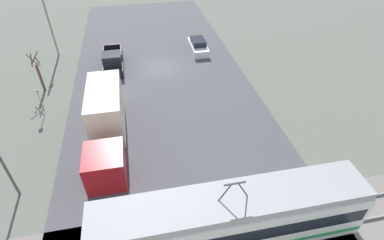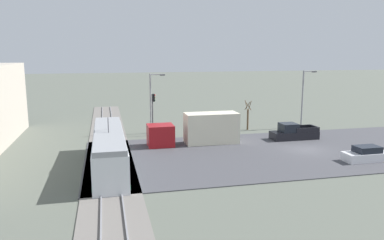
# 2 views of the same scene
# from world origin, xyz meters

# --- Properties ---
(ground_plane) EXTENTS (320.00, 320.00, 0.00)m
(ground_plane) POSITION_xyz_m (0.00, 0.00, 0.00)
(ground_plane) COLOR #565B51
(road_surface) EXTENTS (17.25, 45.43, 0.08)m
(road_surface) POSITION_xyz_m (0.00, 0.00, 0.04)
(road_surface) COLOR #424247
(road_surface) RESTS_ON ground
(rail_bed) EXTENTS (74.61, 4.40, 0.22)m
(rail_bed) POSITION_xyz_m (0.00, 20.38, 0.05)
(rail_bed) COLOR slate
(rail_bed) RESTS_ON ground
(light_rail_tram) EXTENTS (14.48, 2.71, 4.45)m
(light_rail_tram) POSITION_xyz_m (-1.63, 20.38, 1.69)
(light_rail_tram) COLOR silver
(light_rail_tram) RESTS_ON ground
(box_truck) EXTENTS (2.56, 10.18, 3.44)m
(box_truck) POSITION_xyz_m (5.07, 10.41, 1.67)
(box_truck) COLOR maroon
(box_truck) RESTS_ON ground
(pickup_truck) EXTENTS (2.03, 5.57, 1.92)m
(pickup_truck) POSITION_xyz_m (4.73, -1.01, 0.80)
(pickup_truck) COLOR black
(pickup_truck) RESTS_ON ground
(sedan_car_0) EXTENTS (1.78, 4.48, 1.42)m
(sedan_car_0) POSITION_xyz_m (-5.10, -3.39, 0.67)
(sedan_car_0) COLOR silver
(sedan_car_0) RESTS_ON ground
(traffic_light_pole) EXTENTS (0.28, 0.47, 5.22)m
(traffic_light_pole) POSITION_xyz_m (10.67, 14.85, 3.38)
(traffic_light_pole) COLOR #47474C
(traffic_light_pole) RESTS_ON ground
(street_tree) EXTENTS (0.95, 0.79, 3.95)m
(street_tree) POSITION_xyz_m (11.31, 2.16, 1.79)
(street_tree) COLOR brown
(street_tree) RESTS_ON ground
(street_lamp_near_crossing) EXTENTS (0.36, 1.95, 7.60)m
(street_lamp_near_crossing) POSITION_xyz_m (12.16, 14.75, 4.42)
(street_lamp_near_crossing) COLOR gray
(street_lamp_near_crossing) RESTS_ON ground
(street_lamp_mid_block) EXTENTS (0.36, 1.95, 7.82)m
(street_lamp_mid_block) POSITION_xyz_m (11.09, -5.80, 4.53)
(street_lamp_mid_block) COLOR gray
(street_lamp_mid_block) RESTS_ON ground
(no_parking_sign) EXTENTS (0.32, 0.08, 2.40)m
(no_parking_sign) POSITION_xyz_m (10.62, 6.08, 1.45)
(no_parking_sign) COLOR gray
(no_parking_sign) RESTS_ON ground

